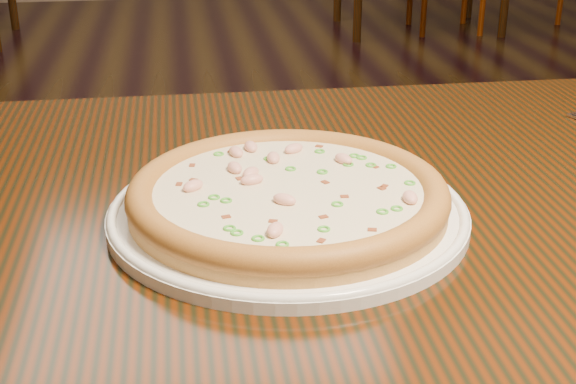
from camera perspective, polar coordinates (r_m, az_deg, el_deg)
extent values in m
plane|color=black|center=(2.02, -6.08, -9.43)|extent=(9.00, 9.00, 0.00)
cube|color=black|center=(0.88, 7.27, -1.23)|extent=(1.20, 0.80, 0.04)
cylinder|color=white|center=(0.81, 0.00, -1.56)|extent=(0.36, 0.36, 0.01)
torus|color=white|center=(0.80, 0.00, -1.17)|extent=(0.36, 0.36, 0.01)
cylinder|color=tan|center=(0.80, 0.00, -0.59)|extent=(0.32, 0.32, 0.02)
torus|color=#AF722E|center=(0.80, 0.00, 0.00)|extent=(0.32, 0.32, 0.03)
cylinder|color=beige|center=(0.80, 0.00, 0.16)|extent=(0.27, 0.27, 0.00)
ellipsoid|color=#F2B29E|center=(0.76, -0.25, -0.54)|extent=(0.03, 0.03, 0.01)
ellipsoid|color=#F2B29E|center=(0.89, -2.66, 3.24)|extent=(0.02, 0.03, 0.01)
ellipsoid|color=#F2B29E|center=(0.70, -0.93, -2.71)|extent=(0.02, 0.03, 0.01)
ellipsoid|color=#F2B29E|center=(0.79, -6.77, 0.44)|extent=(0.03, 0.03, 0.01)
ellipsoid|color=#F2B29E|center=(0.88, -3.72, 2.86)|extent=(0.02, 0.03, 0.01)
ellipsoid|color=#F2B29E|center=(0.80, -2.58, 0.89)|extent=(0.03, 0.02, 0.01)
ellipsoid|color=#F2B29E|center=(0.89, 0.40, 3.10)|extent=(0.03, 0.02, 0.01)
ellipsoid|color=#F2B29E|center=(0.86, -1.05, 2.46)|extent=(0.02, 0.02, 0.01)
ellipsoid|color=#F2B29E|center=(0.83, -3.81, 1.74)|extent=(0.02, 0.03, 0.01)
ellipsoid|color=#F2B29E|center=(0.77, 8.68, -0.38)|extent=(0.02, 0.02, 0.01)
ellipsoid|color=#F2B29E|center=(0.82, -2.67, 1.37)|extent=(0.03, 0.03, 0.01)
ellipsoid|color=#F2B29E|center=(0.86, 3.98, 2.36)|extent=(0.02, 0.03, 0.01)
cube|color=maroon|center=(0.69, 2.37, -3.54)|extent=(0.01, 0.01, 0.00)
cube|color=maroon|center=(0.71, 6.01, -2.75)|extent=(0.01, 0.01, 0.00)
cube|color=maroon|center=(0.80, 6.66, 0.20)|extent=(0.01, 0.01, 0.00)
cube|color=maroon|center=(0.82, -3.48, 0.90)|extent=(0.01, 0.01, 0.00)
cube|color=maroon|center=(0.89, -4.05, 2.84)|extent=(0.01, 0.01, 0.00)
cube|color=maroon|center=(0.72, -1.07, -2.15)|extent=(0.01, 0.01, 0.00)
cube|color=maroon|center=(0.78, 4.04, -0.38)|extent=(0.01, 0.01, 0.00)
cube|color=maroon|center=(0.80, 6.86, 0.36)|extent=(0.01, 0.01, 0.00)
cube|color=maroon|center=(0.82, -6.73, 0.81)|extent=(0.01, 0.01, 0.00)
cube|color=maroon|center=(0.73, -4.41, -1.83)|extent=(0.01, 0.01, 0.00)
cube|color=maroon|center=(0.73, 2.54, -1.84)|extent=(0.01, 0.01, 0.00)
cube|color=maroon|center=(0.90, 2.23, 3.22)|extent=(0.01, 0.01, 0.00)
cube|color=maroon|center=(0.85, 6.20, 1.75)|extent=(0.01, 0.01, 0.00)
cube|color=maroon|center=(0.81, 2.66, 0.64)|extent=(0.01, 0.01, 0.00)
cube|color=maroon|center=(0.81, -7.75, 0.51)|extent=(0.01, 0.01, 0.00)
cube|color=maroon|center=(0.85, -6.83, 1.85)|extent=(0.01, 0.01, 0.00)
torus|color=green|center=(0.89, 2.27, 2.90)|extent=(0.01, 0.01, 0.00)
torus|color=green|center=(0.88, -4.96, 2.70)|extent=(0.02, 0.02, 0.00)
torus|color=green|center=(0.71, 2.57, -2.66)|extent=(0.02, 0.02, 0.00)
torus|color=green|center=(0.83, 2.45, 1.42)|extent=(0.01, 0.01, 0.00)
torus|color=green|center=(0.88, 4.73, 2.58)|extent=(0.01, 0.01, 0.00)
torus|color=green|center=(0.68, -0.40, -3.76)|extent=(0.02, 0.02, 0.00)
torus|color=green|center=(0.81, 8.66, 0.63)|extent=(0.01, 0.01, 0.00)
torus|color=green|center=(0.87, 5.26, 2.44)|extent=(0.01, 0.01, 0.00)
torus|color=green|center=(0.71, -4.19, -2.60)|extent=(0.02, 0.02, 0.00)
torus|color=green|center=(0.85, 7.34, 1.82)|extent=(0.02, 0.02, 0.00)
torus|color=green|center=(0.87, -1.38, 2.38)|extent=(0.02, 0.02, 0.00)
torus|color=green|center=(0.76, -6.03, -0.88)|extent=(0.02, 0.02, 0.00)
torus|color=green|center=(0.76, 3.53, -0.88)|extent=(0.02, 0.02, 0.00)
torus|color=green|center=(0.85, 5.92, 1.91)|extent=(0.02, 0.02, 0.00)
torus|color=green|center=(0.77, -4.42, -0.61)|extent=(0.01, 0.01, 0.00)
torus|color=green|center=(0.70, -3.66, -2.92)|extent=(0.01, 0.01, 0.00)
torus|color=green|center=(0.85, 4.30, 1.97)|extent=(0.02, 0.02, 0.00)
torus|color=green|center=(0.77, -5.28, -0.38)|extent=(0.02, 0.02, 0.00)
torus|color=green|center=(0.69, -2.14, -3.33)|extent=(0.02, 0.02, 0.00)
torus|color=green|center=(0.75, 6.73, -1.41)|extent=(0.01, 0.01, 0.00)
torus|color=green|center=(0.84, 0.18, 1.65)|extent=(0.01, 0.01, 0.00)
torus|color=green|center=(0.83, 2.46, 1.44)|extent=(0.02, 0.02, 0.00)
torus|color=green|center=(0.75, 7.75, -1.18)|extent=(0.01, 0.01, 0.00)
cylinder|color=#652004|center=(5.10, 13.69, 13.01)|extent=(0.04, 0.04, 0.41)
cylinder|color=#652004|center=(4.99, 9.67, 13.12)|extent=(0.04, 0.04, 0.41)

